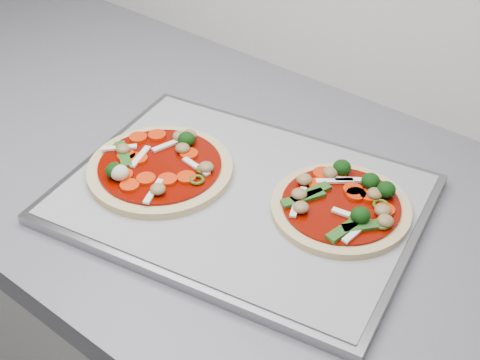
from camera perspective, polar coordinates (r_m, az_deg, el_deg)
The scene contains 6 objects.
base_cabinet at distance 1.40m, azimuth -10.60°, elevation -10.30°, with size 3.60×0.60×0.86m, color #BABAB8.
countertop at distance 1.11m, azimuth -13.27°, elevation 5.38°, with size 3.60×0.60×0.04m, color slate.
baking_tray at distance 0.87m, azimuth 0.05°, elevation -1.64°, with size 0.45×0.33×0.01m, color gray.
parchment at distance 0.86m, azimuth 0.05°, elevation -1.22°, with size 0.43×0.31×0.00m, color #98989D.
pizza_left at distance 0.90m, azimuth -6.89°, elevation 1.14°, with size 0.25×0.25×0.03m.
pizza_right at distance 0.84m, azimuth 8.80°, elevation -2.05°, with size 0.18×0.18×0.03m.
Camera 1 is at (0.77, 0.75, 1.46)m, focal length 50.00 mm.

